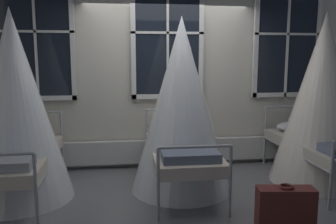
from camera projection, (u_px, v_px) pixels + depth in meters
ground at (178, 189)px, 4.60m from camera, size 17.36×17.36×0.00m
back_wall_with_windows at (167, 56)px, 5.46m from camera, size 8.17×0.10×3.48m
window_bank at (168, 96)px, 5.44m from camera, size 4.96×0.10×2.68m
cot_first at (15, 109)px, 4.16m from camera, size 1.29×1.87×2.29m
cot_second at (181, 108)px, 4.47m from camera, size 1.29×1.87×2.22m
cot_third at (321, 102)px, 4.75m from camera, size 1.29×1.86×2.31m
suitcase_dark at (285, 209)px, 3.47m from camera, size 0.58×0.29×0.47m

